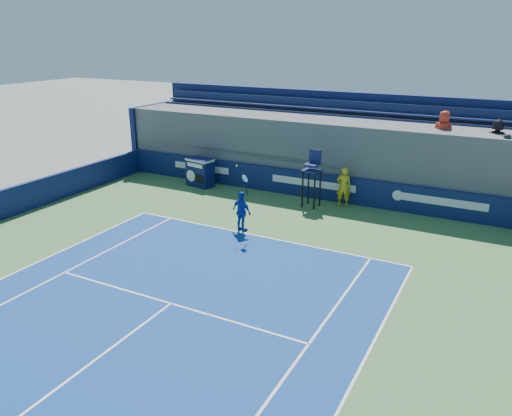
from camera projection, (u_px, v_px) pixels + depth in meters
The scene contains 6 objects.
ball_person at pixel (344, 187), 21.39m from camera, with size 0.63×0.42×1.74m, color gold.
back_hoarding at pixel (313, 185), 22.59m from camera, with size 20.40×0.21×1.20m.
match_clock at pixel (200, 171), 24.32m from camera, with size 1.43×0.95×1.40m.
umpire_chair at pixel (312, 172), 21.16m from camera, with size 0.75×0.75×2.48m.
tennis_player at pixel (242, 211), 18.70m from camera, with size 0.98×0.67×2.57m.
stadium_seating at pixel (330, 150), 23.88m from camera, with size 21.00×4.05×4.40m.
Camera 1 is at (7.75, -3.29, 7.10)m, focal length 35.00 mm.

